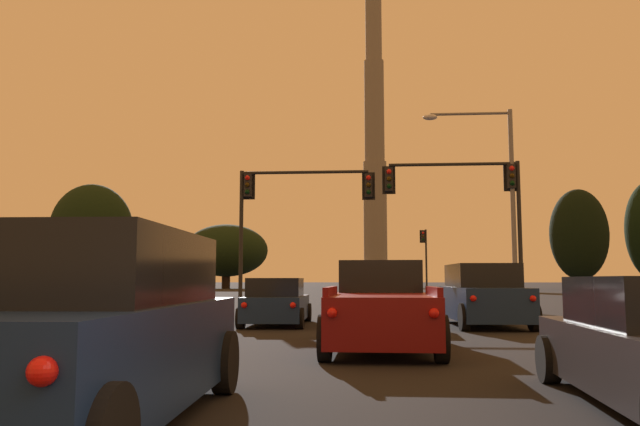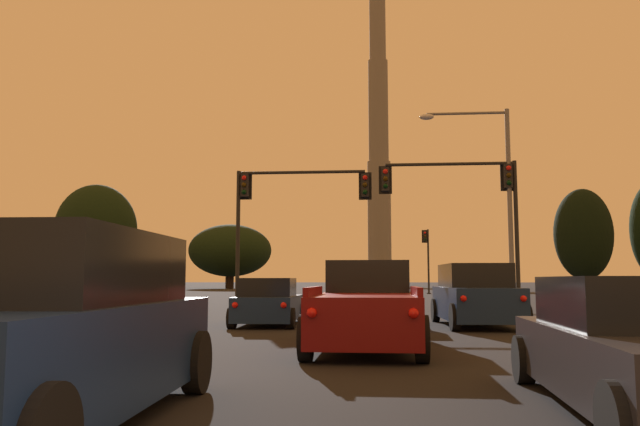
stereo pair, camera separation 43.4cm
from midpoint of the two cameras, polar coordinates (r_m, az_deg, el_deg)
The scene contains 13 objects.
suv_left_lane_third at distance 6.45m, azimuth -21.71°, elevation -10.08°, with size 2.25×4.96×1.86m.
suv_right_lane_front at distance 19.58m, azimuth 14.61°, elevation -7.35°, with size 2.27×4.97×1.86m.
hatchback_center_lane_front at distance 19.24m, azimuth 5.89°, elevation -8.23°, with size 2.03×4.16×1.44m.
pickup_truck_center_lane_second at distance 13.26m, azimuth 5.25°, elevation -8.62°, with size 2.25×5.53×1.82m.
hatchback_left_lane_front at distance 19.41m, azimuth -4.04°, elevation -8.23°, with size 2.00×4.14×1.44m.
traffic_light_far_right at distance 61.70m, azimuth 9.94°, elevation -3.49°, with size 0.78×0.50×6.26m.
traffic_light_overhead_left at distance 28.17m, azimuth -3.06°, elevation 0.99°, with size 6.25×0.50×6.32m.
traffic_light_overhead_right at distance 27.81m, azimuth 14.01°, elevation 1.53°, with size 6.05×0.50×6.51m.
street_lamp at distance 28.07m, azimuth 16.08°, elevation 2.47°, with size 3.89×0.36×8.81m.
smokestack at distance 120.84m, azimuth 5.50°, elevation 5.20°, with size 7.07×7.07×63.97m.
treeline_far_left at distance 98.61m, azimuth -8.10°, elevation -3.42°, with size 12.95×11.66×9.98m.
treeline_center_left at distance 104.57m, azimuth -19.68°, elevation -1.48°, with size 12.72×11.45×16.40m.
treeline_far_right at distance 95.13m, azimuth 23.05°, elevation -1.80°, with size 7.99×7.19×14.15m.
Camera 2 is at (0.09, -2.82, 1.39)m, focal length 35.00 mm.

